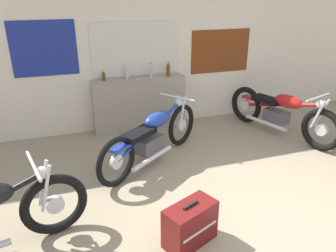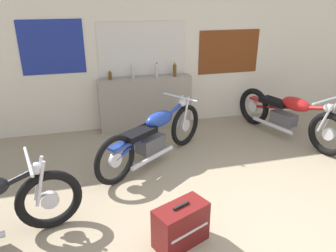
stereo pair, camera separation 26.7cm
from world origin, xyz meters
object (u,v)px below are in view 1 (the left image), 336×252
at_px(bottle_leftmost, 104,76).
at_px(bottle_right_center, 168,70).
at_px(motorcycle_blue, 153,136).
at_px(hard_case_darkred, 190,224).
at_px(bottle_left_center, 127,72).
at_px(bottle_center, 151,71).
at_px(motorcycle_red, 280,112).

relative_size(bottle_leftmost, bottle_right_center, 0.64).
relative_size(motorcycle_blue, hard_case_darkred, 3.01).
bearing_deg(bottle_leftmost, bottle_left_center, -0.96).
bearing_deg(bottle_center, motorcycle_blue, -105.00).
xyz_separation_m(bottle_center, motorcycle_red, (2.04, -1.01, -0.65)).
bearing_deg(hard_case_darkred, bottle_center, 81.38).
distance_m(bottle_left_center, hard_case_darkred, 3.20).
distance_m(bottle_center, hard_case_darkred, 3.16).
bearing_deg(motorcycle_blue, hard_case_darkred, -93.73).
height_order(bottle_leftmost, motorcycle_red, bottle_leftmost).
distance_m(bottle_leftmost, motorcycle_blue, 1.56).
height_order(bottle_left_center, motorcycle_red, bottle_left_center).
xyz_separation_m(bottle_center, bottle_right_center, (0.33, 0.01, 0.00)).
relative_size(bottle_leftmost, motorcycle_red, 0.08).
xyz_separation_m(bottle_leftmost, hard_case_darkred, (0.35, -3.09, -0.80)).
bearing_deg(motorcycle_blue, motorcycle_red, 6.61).
height_order(bottle_leftmost, bottle_center, bottle_center).
height_order(bottle_leftmost, bottle_left_center, bottle_left_center).
height_order(bottle_leftmost, motorcycle_blue, bottle_leftmost).
xyz_separation_m(bottle_leftmost, bottle_right_center, (1.14, -0.06, 0.04)).
height_order(bottle_center, bottle_right_center, bottle_right_center).
bearing_deg(motorcycle_blue, bottle_right_center, 62.58).
relative_size(bottle_right_center, hard_case_darkred, 0.45).
bearing_deg(hard_case_darkred, bottle_right_center, 75.45).
xyz_separation_m(bottle_right_center, motorcycle_blue, (-0.67, -1.30, -0.64)).
bearing_deg(bottle_center, bottle_leftmost, 174.51).
relative_size(bottle_center, hard_case_darkred, 0.44).
relative_size(bottle_left_center, motorcycle_blue, 0.15).
distance_m(bottle_leftmost, hard_case_darkred, 3.21).
relative_size(bottle_leftmost, motorcycle_blue, 0.10).
xyz_separation_m(bottle_left_center, motorcycle_blue, (0.06, -1.35, -0.64)).
distance_m(bottle_left_center, motorcycle_red, 2.75).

